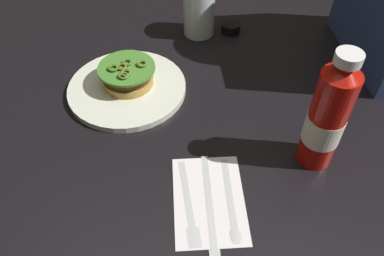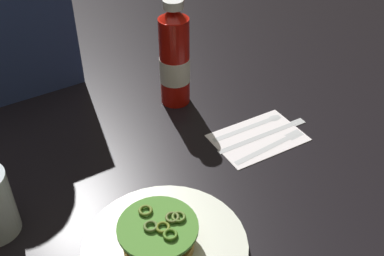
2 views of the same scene
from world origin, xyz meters
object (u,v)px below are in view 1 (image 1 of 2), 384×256
Objects in this scene: dinner_plate at (127,88)px; napkin at (209,199)px; ketchup_bottle at (327,118)px; burger_sandwich at (127,75)px; condiment_cup at (231,28)px; butter_knife at (210,212)px; fork_utensil at (189,208)px; water_glass at (199,13)px; spoon_utensil at (232,211)px.

dinner_plate is 0.34m from napkin.
burger_sandwich is at bearing -124.03° from ketchup_bottle.
condiment_cup is 0.56m from butter_knife.
ketchup_bottle is at bearing 10.95° from condiment_cup.
condiment_cup is (-0.21, 0.27, 0.01)m from dinner_plate.
dinner_plate is 0.44m from ketchup_bottle.
napkin is at bearing 114.86° from fork_utensil.
fork_utensil is (0.54, -0.16, -0.01)m from condiment_cup.
condiment_cup is (-0.20, 0.27, -0.03)m from burger_sandwich.
burger_sandwich is 1.06× the size of water_glass.
water_glass is 0.56m from butter_knife.
burger_sandwich is 0.28m from water_glass.
fork_utensil is at bearing -106.23° from butter_knife.
burger_sandwich is 0.35m from napkin.
dinner_plate is at bearing -161.08° from fork_utensil.
water_glass is at bearing 175.70° from butter_knife.
condiment_cup is at bearing -169.05° from ketchup_bottle.
burger_sandwich is 0.68× the size of napkin.
water_glass reaches higher than napkin.
water_glass is 2.37× the size of condiment_cup.
water_glass is at bearing 138.79° from burger_sandwich.
condiment_cup is (-0.44, -0.09, -0.10)m from ketchup_bottle.
ketchup_bottle is 1.38× the size of fork_utensil.
napkin is at bearing -129.35° from spoon_utensil.
burger_sandwich is at bearing -152.53° from spoon_utensil.
spoon_utensil is (0.55, -0.00, -0.06)m from water_glass.
fork_utensil is (0.02, -0.04, 0.00)m from napkin.
water_glass is 0.64× the size of napkin.
ketchup_bottle is 0.28m from fork_utensil.
dinner_plate is at bearing -122.75° from ketchup_bottle.
water_glass reaches higher than butter_knife.
condiment_cup is 0.53m from napkin.
burger_sandwich reaches higher than napkin.
napkin is 0.03m from butter_knife.
water_glass is (-0.21, 0.18, 0.02)m from burger_sandwich.
spoon_utensil is (0.00, 0.04, -0.00)m from butter_knife.
napkin is at bearing 177.85° from butter_knife.
ketchup_bottle is (0.23, 0.36, 0.10)m from dinner_plate.
napkin is 1.04× the size of spoon_utensil.
butter_knife is at bearing -13.11° from condiment_cup.
water_glass is 0.54× the size of butter_knife.
condiment_cup reaches higher than dinner_plate.
spoon_utensil reaches higher than napkin.
spoon_utensil is at bearing 79.98° from fork_utensil.
dinner_plate is at bearing -52.08° from condiment_cup.
burger_sandwich is at bearing -41.21° from water_glass.
ketchup_bottle is at bearing 115.64° from butter_knife.
napkin is 0.04m from fork_utensil.
fork_utensil is at bearing 17.81° from burger_sandwich.
butter_knife and spoon_utensil have the same top height.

